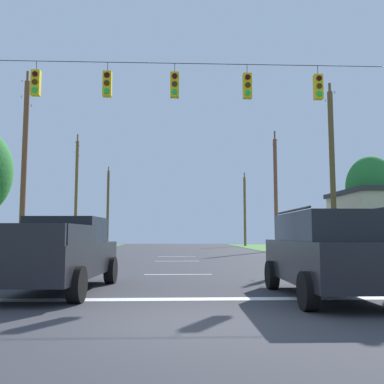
# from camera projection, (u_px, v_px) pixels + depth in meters

# --- Properties ---
(ground_plane) EXTENTS (120.00, 120.00, 0.00)m
(ground_plane) POSITION_uv_depth(u_px,v_px,m) (183.00, 324.00, 6.99)
(ground_plane) COLOR #333338
(stop_bar_stripe) EXTENTS (14.21, 0.45, 0.01)m
(stop_bar_stripe) POSITION_uv_depth(u_px,v_px,m) (181.00, 299.00, 9.61)
(stop_bar_stripe) COLOR white
(stop_bar_stripe) RESTS_ON ground
(lane_dash_0) EXTENTS (2.50, 0.15, 0.01)m
(lane_dash_0) POSITION_uv_depth(u_px,v_px,m) (178.00, 274.00, 15.58)
(lane_dash_0) COLOR white
(lane_dash_0) RESTS_ON ground
(lane_dash_1) EXTENTS (2.50, 0.15, 0.01)m
(lane_dash_1) POSITION_uv_depth(u_px,v_px,m) (177.00, 261.00, 23.30)
(lane_dash_1) COLOR white
(lane_dash_1) RESTS_ON ground
(lane_dash_2) EXTENTS (2.50, 0.15, 0.01)m
(lane_dash_2) POSITION_uv_depth(u_px,v_px,m) (177.00, 256.00, 28.25)
(lane_dash_2) COLOR white
(lane_dash_2) RESTS_ON ground
(overhead_signal_span) EXTENTS (16.68, 0.31, 8.22)m
(overhead_signal_span) POSITION_uv_depth(u_px,v_px,m) (179.00, 145.00, 15.40)
(overhead_signal_span) COLOR brown
(overhead_signal_span) RESTS_ON ground
(pickup_truck) EXTENTS (2.50, 5.49, 1.95)m
(pickup_truck) POSITION_uv_depth(u_px,v_px,m) (60.00, 254.00, 11.08)
(pickup_truck) COLOR black
(pickup_truck) RESTS_ON ground
(suv_black) EXTENTS (2.27, 4.83, 2.05)m
(suv_black) POSITION_uv_depth(u_px,v_px,m) (328.00, 252.00, 9.85)
(suv_black) COLOR black
(suv_black) RESTS_ON ground
(distant_car_crossing_white) EXTENTS (2.15, 4.37, 1.52)m
(distant_car_crossing_white) POSITION_uv_depth(u_px,v_px,m) (314.00, 245.00, 26.86)
(distant_car_crossing_white) COLOR silver
(distant_car_crossing_white) RESTS_ON ground
(utility_pole_mid_right) EXTENTS (0.31, 1.57, 10.38)m
(utility_pole_mid_right) POSITION_uv_depth(u_px,v_px,m) (332.00, 172.00, 24.33)
(utility_pole_mid_right) COLOR brown
(utility_pole_mid_right) RESTS_ON ground
(utility_pole_far_right) EXTENTS (0.34, 1.98, 11.10)m
(utility_pole_far_right) POSITION_uv_depth(u_px,v_px,m) (276.00, 193.00, 38.77)
(utility_pole_far_right) COLOR brown
(utility_pole_far_right) RESTS_ON ground
(utility_pole_near_left) EXTENTS (0.32, 1.74, 9.52)m
(utility_pole_near_left) POSITION_uv_depth(u_px,v_px,m) (245.00, 210.00, 54.51)
(utility_pole_near_left) COLOR brown
(utility_pole_near_left) RESTS_ON ground
(utility_pole_far_left) EXTENTS (0.30, 1.69, 10.85)m
(utility_pole_far_left) POSITION_uv_depth(u_px,v_px,m) (24.00, 165.00, 23.75)
(utility_pole_far_left) COLOR brown
(utility_pole_far_left) RESTS_ON ground
(utility_pole_distant_right) EXTENTS (0.26, 1.72, 10.47)m
(utility_pole_distant_right) POSITION_uv_depth(u_px,v_px,m) (76.00, 192.00, 37.45)
(utility_pole_distant_right) COLOR brown
(utility_pole_distant_right) RESTS_ON ground
(utility_pole_distant_left) EXTENTS (0.31, 1.59, 10.07)m
(utility_pole_distant_left) POSITION_uv_depth(u_px,v_px,m) (108.00, 207.00, 53.11)
(utility_pole_distant_left) COLOR brown
(utility_pole_distant_left) RESTS_ON ground
(tree_roadside_right) EXTENTS (3.21, 3.21, 6.65)m
(tree_roadside_right) POSITION_uv_depth(u_px,v_px,m) (371.00, 188.00, 27.71)
(tree_roadside_right) COLOR brown
(tree_roadside_right) RESTS_ON ground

